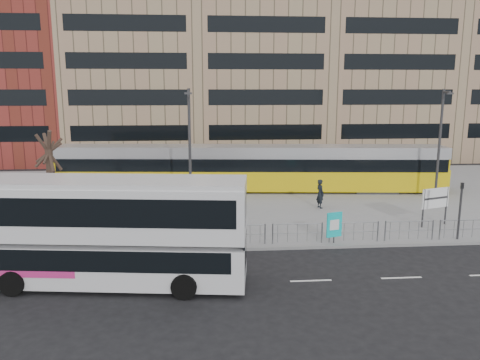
{
  "coord_description": "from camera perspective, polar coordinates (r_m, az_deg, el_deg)",
  "views": [
    {
      "loc": [
        -2.5,
        -22.53,
        8.11
      ],
      "look_at": [
        -0.27,
        6.0,
        2.48
      ],
      "focal_mm": 35.0,
      "sensor_mm": 36.0,
      "label": 1
    }
  ],
  "objects": [
    {
      "name": "building_row",
      "position": [
        57.15,
        -0.41,
        15.94
      ],
      "size": [
        70.4,
        18.4,
        31.2
      ],
      "color": "maroon",
      "rests_on": "ground"
    },
    {
      "name": "lamp_post_west",
      "position": [
        29.62,
        -6.15,
        4.06
      ],
      "size": [
        0.45,
        1.04,
        7.96
      ],
      "color": "#2D2D30",
      "rests_on": "plaza"
    },
    {
      "name": "double_decker_bus",
      "position": [
        20.1,
        -15.65,
        -5.69
      ],
      "size": [
        11.51,
        3.98,
        4.51
      ],
      "rotation": [
        0.0,
        0.0,
        -0.12
      ],
      "color": "silver",
      "rests_on": "ground"
    },
    {
      "name": "road_markings",
      "position": [
        20.53,
        5.85,
        -12.19
      ],
      "size": [
        62.0,
        0.12,
        0.01
      ],
      "primitive_type": "cube",
      "color": "white",
      "rests_on": "ground"
    },
    {
      "name": "traffic_light_east",
      "position": [
        27.37,
        25.3,
        -2.6
      ],
      "size": [
        0.21,
        0.24,
        3.1
      ],
      "rotation": [
        0.0,
        0.0,
        -0.27
      ],
      "color": "#2D2D30",
      "rests_on": "plaza"
    },
    {
      "name": "lamp_post_east",
      "position": [
        35.99,
        23.21,
        4.44
      ],
      "size": [
        0.45,
        1.04,
        7.92
      ],
      "color": "#2D2D30",
      "rests_on": "plaza"
    },
    {
      "name": "bare_tree",
      "position": [
        29.81,
        -22.49,
        5.87
      ],
      "size": [
        4.3,
        4.3,
        7.64
      ],
      "color": "#32221B",
      "rests_on": "plaza"
    },
    {
      "name": "tram",
      "position": [
        36.79,
        1.33,
        1.45
      ],
      "size": [
        30.29,
        5.52,
        3.55
      ],
      "rotation": [
        0.0,
        0.0,
        -0.09
      ],
      "color": "gold",
      "rests_on": "plaza"
    },
    {
      "name": "ad_panel",
      "position": [
        24.89,
        11.43,
        -5.41
      ],
      "size": [
        0.86,
        0.31,
        1.65
      ],
      "rotation": [
        0.0,
        0.0,
        0.29
      ],
      "color": "#2D2D30",
      "rests_on": "plaza"
    },
    {
      "name": "traffic_light_west",
      "position": [
        23.86,
        -8.53,
        -3.53
      ],
      "size": [
        0.16,
        0.2,
        3.1
      ],
      "rotation": [
        0.0,
        0.0,
        0.0
      ],
      "color": "#2D2D30",
      "rests_on": "plaza"
    },
    {
      "name": "ground",
      "position": [
        24.08,
        1.78,
        -8.57
      ],
      "size": [
        120.0,
        120.0,
        0.0
      ],
      "primitive_type": "plane",
      "color": "black",
      "rests_on": "ground"
    },
    {
      "name": "plaza",
      "position": [
        35.54,
        -0.32,
        -1.95
      ],
      "size": [
        64.0,
        24.0,
        0.15
      ],
      "primitive_type": "cube",
      "color": "gray",
      "rests_on": "ground"
    },
    {
      "name": "pedestrian_barrier",
      "position": [
        24.53,
        6.34,
        -5.84
      ],
      "size": [
        32.07,
        0.07,
        1.1
      ],
      "color": "gray",
      "rests_on": "plaza"
    },
    {
      "name": "station_sign",
      "position": [
        29.59,
        22.72,
        -2.24
      ],
      "size": [
        1.89,
        0.7,
        2.26
      ],
      "rotation": [
        0.0,
        0.0,
        0.32
      ],
      "color": "#2D2D30",
      "rests_on": "plaza"
    },
    {
      "name": "kerb",
      "position": [
        24.1,
        1.76,
        -8.36
      ],
      "size": [
        64.0,
        0.25,
        0.17
      ],
      "primitive_type": "cube",
      "color": "gray",
      "rests_on": "ground"
    },
    {
      "name": "pedestrian",
      "position": [
        31.95,
        9.75,
        -1.66
      ],
      "size": [
        0.64,
        0.82,
        1.96
      ],
      "primitive_type": "imported",
      "rotation": [
        0.0,
        0.0,
        1.84
      ],
      "color": "black",
      "rests_on": "plaza"
    }
  ]
}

